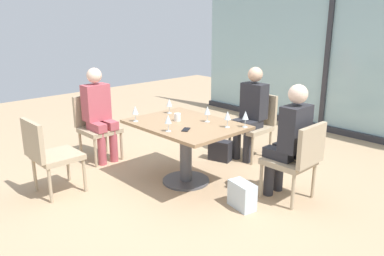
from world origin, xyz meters
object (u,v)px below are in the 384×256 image
at_px(chair_front_left, 48,152).
at_px(wine_glass_4, 228,116).
at_px(person_side_end, 99,110).
at_px(wine_glass_2, 245,116).
at_px(coffee_cup, 177,117).
at_px(handbag_1, 242,195).
at_px(handbag_0, 220,150).
at_px(wine_glass_0, 207,111).
at_px(cell_phone_on_table, 186,130).
at_px(dining_table_main, 186,138).
at_px(chair_side_end, 96,123).
at_px(wine_glass_5, 169,103).
at_px(wine_glass_3, 168,119).
at_px(chair_far_right, 297,157).
at_px(chair_near_window, 255,122).
at_px(person_far_right, 290,136).
at_px(wine_glass_1, 135,110).
at_px(person_near_window, 251,109).

xyz_separation_m(chair_front_left, wine_glass_4, (1.23, 1.53, 0.37)).
bearing_deg(person_side_end, wine_glass_2, 20.35).
height_order(wine_glass_2, coffee_cup, wine_glass_2).
bearing_deg(handbag_1, handbag_0, 154.60).
xyz_separation_m(wine_glass_0, cell_phone_on_table, (0.07, -0.40, -0.13)).
xyz_separation_m(wine_glass_2, handbag_1, (0.30, -0.39, -0.72)).
height_order(dining_table_main, chair_side_end, chair_side_end).
bearing_deg(wine_glass_5, handbag_0, 67.54).
bearing_deg(wine_glass_3, handbag_0, 105.21).
height_order(chair_far_right, wine_glass_3, wine_glass_3).
distance_m(chair_near_window, coffee_cup, 1.35).
bearing_deg(handbag_1, chair_far_right, 75.01).
bearing_deg(chair_side_end, chair_far_right, 18.34).
bearing_deg(chair_far_right, wine_glass_0, -163.72).
bearing_deg(dining_table_main, person_side_end, -165.49).
distance_m(chair_side_end, wine_glass_5, 1.15).
xyz_separation_m(handbag_0, handbag_1, (1.09, -0.85, 0.00)).
relative_size(wine_glass_2, wine_glass_4, 1.00).
bearing_deg(wine_glass_5, person_far_right, 13.17).
relative_size(wine_glass_5, handbag_0, 0.62).
height_order(chair_near_window, chair_side_end, same).
bearing_deg(chair_near_window, wine_glass_1, -104.99).
bearing_deg(handbag_0, wine_glass_2, -47.00).
relative_size(person_side_end, handbag_1, 4.20).
xyz_separation_m(wine_glass_1, handbag_0, (0.25, 1.20, -0.72)).
xyz_separation_m(coffee_cup, cell_phone_on_table, (0.34, -0.18, -0.04)).
distance_m(cell_phone_on_table, handbag_1, 0.91).
bearing_deg(person_near_window, chair_front_left, -107.26).
distance_m(coffee_cup, handbag_0, 1.05).
relative_size(wine_glass_3, coffee_cup, 2.06).
relative_size(chair_side_end, wine_glass_5, 4.70).
bearing_deg(person_side_end, wine_glass_1, -2.09).
bearing_deg(handbag_1, chair_side_end, -159.55).
relative_size(person_near_window, coffee_cup, 14.00).
distance_m(person_near_window, wine_glass_2, 1.03).
bearing_deg(wine_glass_0, wine_glass_1, -134.46).
bearing_deg(person_far_right, handbag_0, 166.35).
bearing_deg(handbag_0, person_side_end, -150.53).
distance_m(chair_side_end, wine_glass_4, 2.01).
bearing_deg(person_side_end, wine_glass_3, -0.48).
bearing_deg(dining_table_main, person_far_right, 26.23).
relative_size(chair_far_right, handbag_1, 2.90).
relative_size(person_near_window, wine_glass_4, 6.81).
relative_size(person_far_right, wine_glass_3, 6.81).
relative_size(dining_table_main, wine_glass_3, 6.93).
distance_m(chair_front_left, handbag_0, 2.24).
bearing_deg(wine_glass_4, chair_front_left, -128.79).
xyz_separation_m(dining_table_main, person_far_right, (1.05, 0.52, 0.15)).
distance_m(wine_glass_5, cell_phone_on_table, 0.78).
relative_size(person_side_end, wine_glass_4, 6.81).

